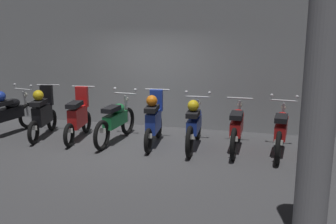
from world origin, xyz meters
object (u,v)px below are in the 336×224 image
at_px(support_pillar, 319,113).
at_px(motorbike_slot_5, 194,124).
at_px(motorbike_slot_4, 154,120).
at_px(motorbike_slot_7, 281,130).
at_px(motorbike_slot_1, 43,113).
at_px(motorbike_slot_2, 78,117).
at_px(motorbike_slot_3, 116,120).
at_px(bicycle, 326,138).
at_px(motorbike_slot_6, 237,127).
at_px(motorbike_slot_0, 8,113).

bearing_deg(support_pillar, motorbike_slot_5, 122.37).
height_order(motorbike_slot_4, motorbike_slot_7, motorbike_slot_4).
bearing_deg(motorbike_slot_4, motorbike_slot_1, -179.09).
xyz_separation_m(motorbike_slot_2, motorbike_slot_3, (0.90, 0.04, -0.03)).
xyz_separation_m(motorbike_slot_4, motorbike_slot_7, (2.69, 0.07, -0.07)).
height_order(motorbike_slot_7, bicycle, motorbike_slot_7).
bearing_deg(support_pillar, motorbike_slot_6, 109.59).
bearing_deg(motorbike_slot_6, motorbike_slot_7, -1.91).
height_order(motorbike_slot_0, motorbike_slot_1, motorbike_slot_1).
distance_m(motorbike_slot_2, motorbike_slot_7, 4.49).
bearing_deg(motorbike_slot_1, motorbike_slot_7, 1.22).
bearing_deg(motorbike_slot_5, bicycle, 2.88).
bearing_deg(bicycle, motorbike_slot_1, -178.23).
bearing_deg(motorbike_slot_3, support_pillar, -40.54).
relative_size(motorbike_slot_4, motorbike_slot_7, 0.86).
distance_m(motorbike_slot_3, motorbike_slot_4, 0.90).
relative_size(motorbike_slot_1, motorbike_slot_2, 0.99).
distance_m(motorbike_slot_2, motorbike_slot_6, 3.59).
distance_m(motorbike_slot_5, motorbike_slot_6, 0.90).
distance_m(motorbike_slot_3, motorbike_slot_6, 2.69).
bearing_deg(motorbike_slot_2, motorbike_slot_0, -177.90).
bearing_deg(motorbike_slot_2, motorbike_slot_4, 0.58).
relative_size(motorbike_slot_2, support_pillar, 0.51).
height_order(motorbike_slot_2, bicycle, motorbike_slot_2).
relative_size(motorbike_slot_0, motorbike_slot_2, 1.15).
bearing_deg(bicycle, motorbike_slot_2, -178.20).
bearing_deg(motorbike_slot_0, support_pillar, -26.14).
bearing_deg(motorbike_slot_1, motorbike_slot_6, 1.84).
xyz_separation_m(motorbike_slot_5, bicycle, (2.68, 0.13, -0.17)).
height_order(motorbike_slot_1, motorbike_slot_2, same).
bearing_deg(motorbike_slot_2, motorbike_slot_7, 1.15).
relative_size(motorbike_slot_0, motorbike_slot_4, 1.15).
height_order(motorbike_slot_5, support_pillar, support_pillar).
bearing_deg(motorbike_slot_2, bicycle, 1.80).
relative_size(motorbike_slot_3, motorbike_slot_5, 1.00).
relative_size(motorbike_slot_7, bicycle, 1.13).
xyz_separation_m(motorbike_slot_5, motorbike_slot_6, (0.90, 0.09, -0.04)).
height_order(motorbike_slot_5, bicycle, motorbike_slot_5).
xyz_separation_m(motorbike_slot_1, support_pillar, (5.70, -3.28, 1.08)).
height_order(motorbike_slot_2, motorbike_slot_5, motorbike_slot_2).
relative_size(motorbike_slot_1, bicycle, 0.97).
xyz_separation_m(motorbike_slot_7, support_pillar, (0.32, -3.39, 1.15)).
relative_size(motorbike_slot_0, support_pillar, 0.59).
xyz_separation_m(motorbike_slot_2, motorbike_slot_5, (2.69, 0.03, 0.00)).
relative_size(motorbike_slot_1, motorbike_slot_4, 0.99).
bearing_deg(motorbike_slot_2, motorbike_slot_1, -178.43).
distance_m(motorbike_slot_0, motorbike_slot_1, 0.89).
relative_size(motorbike_slot_5, motorbike_slot_7, 1.00).
relative_size(motorbike_slot_3, motorbike_slot_6, 1.00).
bearing_deg(bicycle, motorbike_slot_3, -178.32).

